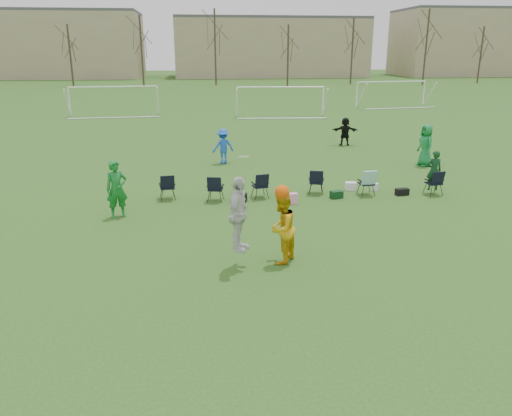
{
  "coord_description": "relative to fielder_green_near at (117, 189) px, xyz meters",
  "views": [
    {
      "loc": [
        -2.85,
        -10.31,
        5.42
      ],
      "look_at": [
        -1.38,
        2.68,
        1.25
      ],
      "focal_mm": 35.0,
      "sensor_mm": 36.0,
      "label": 1
    }
  ],
  "objects": [
    {
      "name": "fielder_blue",
      "position": [
        3.94,
        7.94,
        -0.11
      ],
      "size": [
        1.26,
        0.99,
        1.72
      ],
      "primitive_type": "imported",
      "rotation": [
        0.0,
        0.0,
        3.51
      ],
      "color": "blue",
      "rests_on": "ground"
    },
    {
      "name": "building_row",
      "position": [
        12.4,
        89.87,
        5.02
      ],
      "size": [
        126.0,
        16.0,
        13.0
      ],
      "color": "tan",
      "rests_on": "ground"
    },
    {
      "name": "fielder_green_far",
      "position": [
        13.64,
        6.29,
        0.04
      ],
      "size": [
        0.74,
        1.05,
        2.02
      ],
      "primitive_type": "imported",
      "rotation": [
        0.0,
        0.0,
        -1.46
      ],
      "color": "#157B39",
      "rests_on": "ground"
    },
    {
      "name": "sideline_setup",
      "position": [
        7.16,
        1.71,
        -0.46
      ],
      "size": [
        10.97,
        1.91,
        1.72
      ],
      "color": "#103B1D",
      "rests_on": "ground"
    },
    {
      "name": "goal_mid",
      "position": [
        9.67,
        25.87,
        0.95
      ],
      "size": [
        7.4,
        0.63,
        2.46
      ],
      "rotation": [
        0.0,
        0.0,
        -0.07
      ],
      "color": "white",
      "rests_on": "ground"
    },
    {
      "name": "goal_left",
      "position": [
        -4.33,
        27.87,
        0.95
      ],
      "size": [
        7.39,
        0.76,
        2.46
      ],
      "rotation": [
        0.0,
        0.0,
        0.09
      ],
      "color": "white",
      "rests_on": "ground"
    },
    {
      "name": "center_contest",
      "position": [
        4.35,
        -4.43,
        0.23
      ],
      "size": [
        2.14,
        1.41,
        2.98
      ],
      "color": "silver",
      "rests_on": "ground"
    },
    {
      "name": "fielder_black",
      "position": [
        11.3,
        12.01,
        -0.15
      ],
      "size": [
        1.58,
        0.72,
        1.64
      ],
      "primitive_type": "imported",
      "rotation": [
        0.0,
        0.0,
        2.98
      ],
      "color": "black",
      "rests_on": "ground"
    },
    {
      "name": "tree_line",
      "position": [
        5.91,
        63.72,
        4.12
      ],
      "size": [
        110.28,
        3.28,
        11.4
      ],
      "color": "#382B21",
      "rests_on": "ground"
    },
    {
      "name": "ground",
      "position": [
        5.67,
        -6.13,
        -0.97
      ],
      "size": [
        260.0,
        260.0,
        0.0
      ],
      "primitive_type": "plane",
      "color": "#2C4D18",
      "rests_on": "ground"
    },
    {
      "name": "fielder_green_near",
      "position": [
        0.0,
        0.0,
        0.0
      ],
      "size": [
        0.83,
        0.68,
        1.94
      ],
      "primitive_type": "imported",
      "rotation": [
        0.0,
        0.0,
        0.35
      ],
      "color": "#147228",
      "rests_on": "ground"
    },
    {
      "name": "goal_right",
      "position": [
        21.67,
        31.87,
        0.95
      ],
      "size": [
        7.35,
        1.14,
        2.46
      ],
      "rotation": [
        0.0,
        0.0,
        0.14
      ],
      "color": "white",
      "rests_on": "ground"
    }
  ]
}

